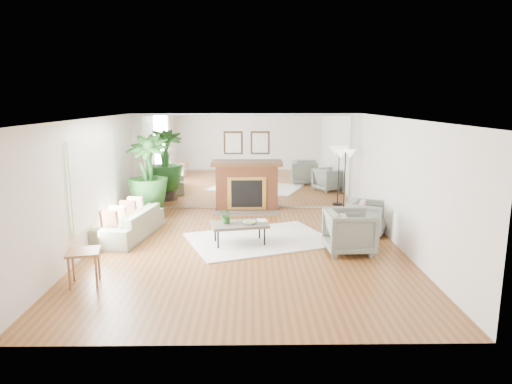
{
  "coord_description": "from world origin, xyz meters",
  "views": [
    {
      "loc": [
        0.08,
        -8.42,
        2.83
      ],
      "look_at": [
        0.2,
        0.6,
        1.02
      ],
      "focal_mm": 32.0,
      "sensor_mm": 36.0,
      "label": 1
    }
  ],
  "objects_px": {
    "sofa": "(130,224)",
    "floor_lamp": "(345,159)",
    "armchair_back": "(367,218)",
    "coffee_table": "(239,225)",
    "armchair_front": "(350,232)",
    "potted_ficus": "(148,175)",
    "fireplace": "(247,185)",
    "side_table": "(84,256)"
  },
  "relations": [
    {
      "from": "fireplace",
      "to": "coffee_table",
      "type": "height_order",
      "value": "fireplace"
    },
    {
      "from": "sofa",
      "to": "coffee_table",
      "type": "bearing_deg",
      "value": 86.13
    },
    {
      "from": "side_table",
      "to": "sofa",
      "type": "bearing_deg",
      "value": 88.81
    },
    {
      "from": "armchair_front",
      "to": "side_table",
      "type": "distance_m",
      "value": 4.7
    },
    {
      "from": "sofa",
      "to": "potted_ficus",
      "type": "relative_size",
      "value": 0.99
    },
    {
      "from": "armchair_front",
      "to": "sofa",
      "type": "bearing_deg",
      "value": 73.92
    },
    {
      "from": "potted_ficus",
      "to": "coffee_table",
      "type": "bearing_deg",
      "value": -41.99
    },
    {
      "from": "coffee_table",
      "to": "sofa",
      "type": "bearing_deg",
      "value": 166.85
    },
    {
      "from": "coffee_table",
      "to": "floor_lamp",
      "type": "bearing_deg",
      "value": 45.94
    },
    {
      "from": "fireplace",
      "to": "potted_ficus",
      "type": "height_order",
      "value": "potted_ficus"
    },
    {
      "from": "coffee_table",
      "to": "sofa",
      "type": "xyz_separation_m",
      "value": [
        -2.32,
        0.54,
        -0.11
      ]
    },
    {
      "from": "sofa",
      "to": "potted_ficus",
      "type": "height_order",
      "value": "potted_ficus"
    },
    {
      "from": "side_table",
      "to": "floor_lamp",
      "type": "distance_m",
      "value": 6.93
    },
    {
      "from": "armchair_back",
      "to": "potted_ficus",
      "type": "distance_m",
      "value": 5.16
    },
    {
      "from": "sofa",
      "to": "floor_lamp",
      "type": "bearing_deg",
      "value": 123.04
    },
    {
      "from": "coffee_table",
      "to": "armchair_front",
      "type": "distance_m",
      "value": 2.15
    },
    {
      "from": "fireplace",
      "to": "armchair_front",
      "type": "xyz_separation_m",
      "value": [
        1.96,
        -3.43,
        -0.26
      ]
    },
    {
      "from": "armchair_back",
      "to": "floor_lamp",
      "type": "xyz_separation_m",
      "value": [
        -0.09,
        2.01,
        1.02
      ]
    },
    {
      "from": "armchair_front",
      "to": "floor_lamp",
      "type": "distance_m",
      "value": 3.4
    },
    {
      "from": "fireplace",
      "to": "armchair_back",
      "type": "height_order",
      "value": "fireplace"
    },
    {
      "from": "armchair_back",
      "to": "sofa",
      "type": "bearing_deg",
      "value": 119.2
    },
    {
      "from": "fireplace",
      "to": "sofa",
      "type": "xyz_separation_m",
      "value": [
        -2.45,
        -2.4,
        -0.36
      ]
    },
    {
      "from": "sofa",
      "to": "armchair_front",
      "type": "height_order",
      "value": "armchair_front"
    },
    {
      "from": "armchair_back",
      "to": "potted_ficus",
      "type": "bearing_deg",
      "value": 102.76
    },
    {
      "from": "coffee_table",
      "to": "armchair_front",
      "type": "xyz_separation_m",
      "value": [
        2.09,
        -0.49,
        0.0
      ]
    },
    {
      "from": "coffee_table",
      "to": "side_table",
      "type": "xyz_separation_m",
      "value": [
        -2.37,
        -1.98,
        0.06
      ]
    },
    {
      "from": "armchair_front",
      "to": "side_table",
      "type": "height_order",
      "value": "armchair_front"
    },
    {
      "from": "coffee_table",
      "to": "armchair_front",
      "type": "relative_size",
      "value": 1.36
    },
    {
      "from": "fireplace",
      "to": "armchair_front",
      "type": "height_order",
      "value": "fireplace"
    },
    {
      "from": "fireplace",
      "to": "armchair_front",
      "type": "bearing_deg",
      "value": -60.26
    },
    {
      "from": "coffee_table",
      "to": "sofa",
      "type": "height_order",
      "value": "sofa"
    },
    {
      "from": "coffee_table",
      "to": "armchair_back",
      "type": "height_order",
      "value": "armchair_back"
    },
    {
      "from": "floor_lamp",
      "to": "armchair_back",
      "type": "bearing_deg",
      "value": -87.3
    },
    {
      "from": "sofa",
      "to": "armchair_front",
      "type": "xyz_separation_m",
      "value": [
        4.41,
        -1.04,
        0.11
      ]
    },
    {
      "from": "fireplace",
      "to": "side_table",
      "type": "distance_m",
      "value": 5.52
    },
    {
      "from": "sofa",
      "to": "armchair_back",
      "type": "relative_size",
      "value": 2.55
    },
    {
      "from": "fireplace",
      "to": "side_table",
      "type": "height_order",
      "value": "fireplace"
    },
    {
      "from": "side_table",
      "to": "floor_lamp",
      "type": "bearing_deg",
      "value": 43.18
    },
    {
      "from": "fireplace",
      "to": "armchair_back",
      "type": "relative_size",
      "value": 2.59
    },
    {
      "from": "armchair_back",
      "to": "armchair_front",
      "type": "height_order",
      "value": "armchair_front"
    },
    {
      "from": "armchair_front",
      "to": "floor_lamp",
      "type": "bearing_deg",
      "value": -12.46
    },
    {
      "from": "fireplace",
      "to": "side_table",
      "type": "bearing_deg",
      "value": -116.98
    }
  ]
}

